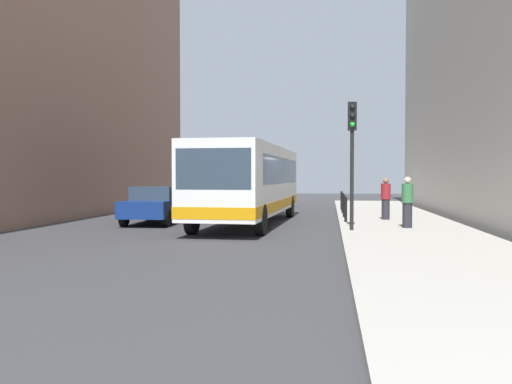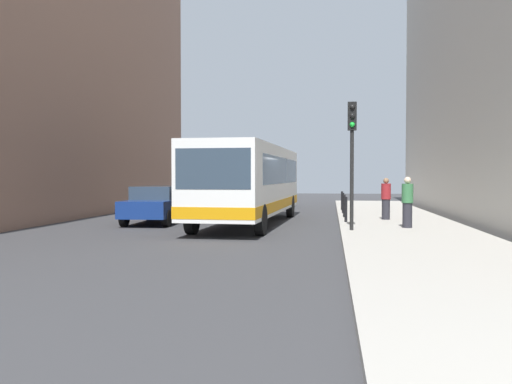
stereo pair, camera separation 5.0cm
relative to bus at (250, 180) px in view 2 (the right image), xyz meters
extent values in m
plane|color=#38383A|center=(0.25, -2.21, -1.73)|extent=(80.00, 80.00, 0.00)
cube|color=#ADA89E|center=(5.65, -2.21, -1.65)|extent=(4.40, 40.00, 0.15)
cube|color=#936B56|center=(-11.25, 1.79, 6.91)|extent=(7.00, 32.00, 17.27)
cube|color=white|center=(0.00, -0.11, 0.02)|extent=(3.01, 11.10, 2.50)
cube|color=orange|center=(0.00, -0.11, -0.93)|extent=(3.03, 11.12, 0.36)
cube|color=#2D3D4C|center=(-0.26, -5.58, 0.37)|extent=(2.26, 0.16, 1.20)
cube|color=#2D3D4C|center=(0.02, 0.39, 0.37)|extent=(2.95, 9.51, 1.00)
cylinder|color=black|center=(0.94, -4.05, -1.23)|extent=(0.33, 1.01, 1.00)
cylinder|color=black|center=(-1.31, -3.95, -1.23)|extent=(0.33, 1.01, 1.00)
cylinder|color=black|center=(1.30, 3.74, -1.23)|extent=(0.33, 1.01, 1.00)
cylinder|color=black|center=(-0.95, 3.84, -1.23)|extent=(0.33, 1.01, 1.00)
cube|color=navy|center=(-3.71, -0.14, -1.09)|extent=(1.87, 4.43, 0.64)
cube|color=#2D3D4C|center=(-3.71, 0.01, -0.51)|extent=(1.64, 2.49, 0.52)
cylinder|color=black|center=(-2.86, -1.62, -1.41)|extent=(0.23, 0.64, 0.64)
cylinder|color=black|center=(-4.50, -1.65, -1.41)|extent=(0.23, 0.64, 0.64)
cylinder|color=black|center=(-2.91, 1.38, -1.41)|extent=(0.23, 0.64, 0.64)
cylinder|color=black|center=(-4.55, 1.35, -1.41)|extent=(0.23, 0.64, 0.64)
cube|color=black|center=(-0.46, 11.86, -1.09)|extent=(2.02, 4.48, 0.64)
cube|color=#2D3D4C|center=(-0.47, 12.01, -0.51)|extent=(1.72, 2.54, 0.52)
cylinder|color=black|center=(0.43, 10.40, -1.41)|extent=(0.25, 0.65, 0.64)
cylinder|color=black|center=(-1.20, 10.32, -1.41)|extent=(0.25, 0.65, 0.64)
cylinder|color=black|center=(0.29, 13.40, -1.41)|extent=(0.25, 0.65, 0.64)
cylinder|color=black|center=(-1.35, 13.32, -1.41)|extent=(0.25, 0.65, 0.64)
cylinder|color=black|center=(3.80, -3.35, 0.02)|extent=(0.12, 0.12, 3.20)
cube|color=black|center=(3.80, -3.35, 2.07)|extent=(0.28, 0.24, 0.90)
sphere|color=black|center=(3.80, -3.48, 2.35)|extent=(0.16, 0.16, 0.16)
sphere|color=black|center=(3.80, -3.48, 2.07)|extent=(0.16, 0.16, 0.16)
sphere|color=green|center=(3.80, -3.48, 1.79)|extent=(0.16, 0.16, 0.16)
cylinder|color=black|center=(3.70, -0.27, -1.10)|extent=(0.11, 0.11, 0.95)
cylinder|color=black|center=(3.70, 2.22, -1.10)|extent=(0.11, 0.11, 0.95)
cylinder|color=black|center=(3.70, 4.70, -1.10)|extent=(0.11, 0.11, 0.95)
cylinder|color=black|center=(3.70, 7.18, -1.10)|extent=(0.11, 0.11, 0.95)
cylinder|color=#26262D|center=(5.69, -2.28, -1.16)|extent=(0.32, 0.32, 0.84)
cylinder|color=#336B3F|center=(5.69, -2.28, -0.42)|extent=(0.38, 0.38, 0.64)
sphere|color=beige|center=(5.69, -2.28, 0.02)|extent=(0.23, 0.23, 0.23)
cylinder|color=#26262D|center=(5.32, 1.15, -1.17)|extent=(0.32, 0.32, 0.81)
cylinder|color=maroon|center=(5.32, 1.15, -0.45)|extent=(0.38, 0.38, 0.63)
sphere|color=#8C6647|center=(5.32, 1.15, -0.03)|extent=(0.22, 0.22, 0.22)
camera|label=1|loc=(3.10, -21.12, 0.17)|focal=38.34mm
camera|label=2|loc=(3.15, -21.12, 0.17)|focal=38.34mm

